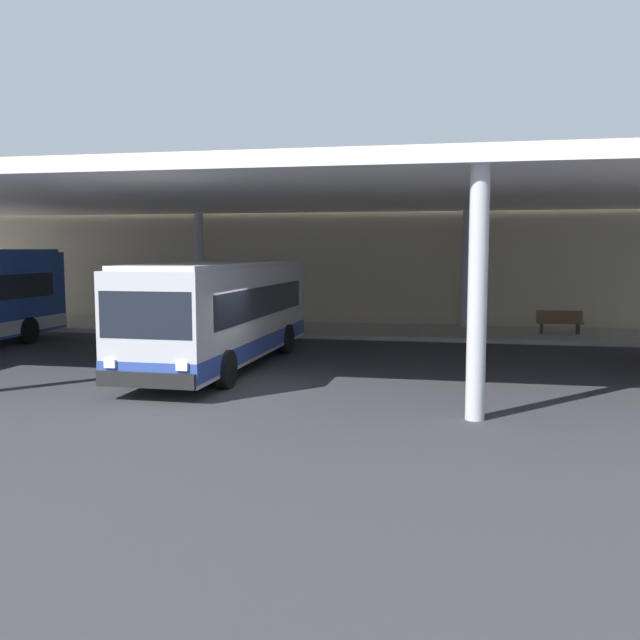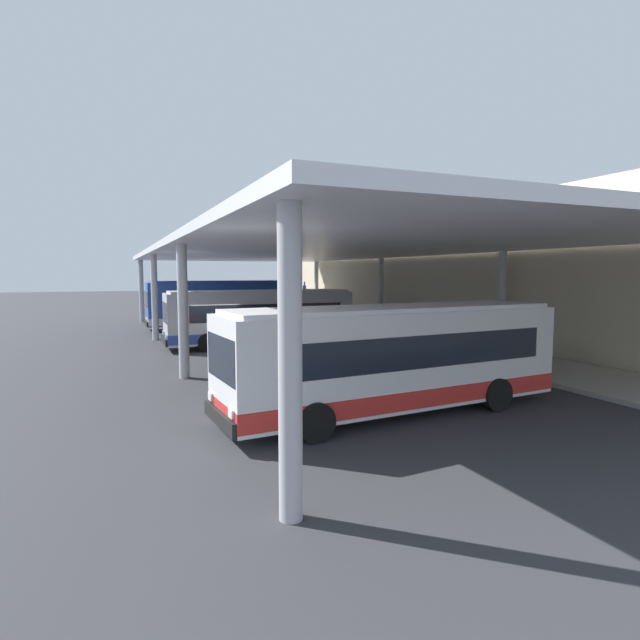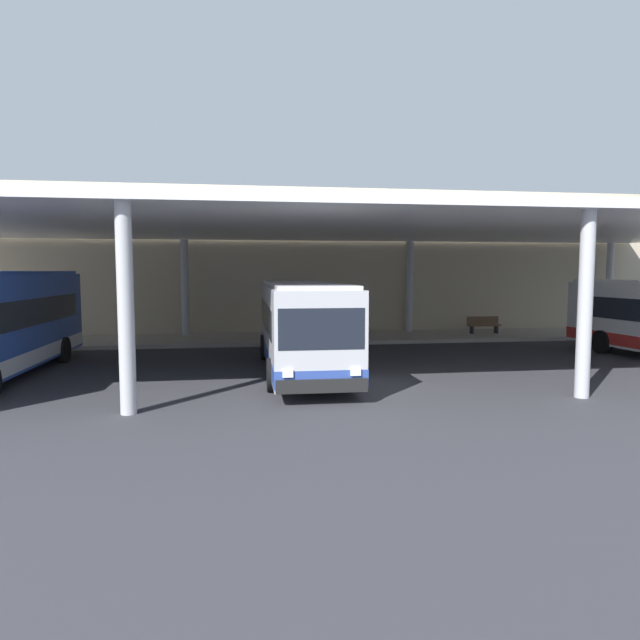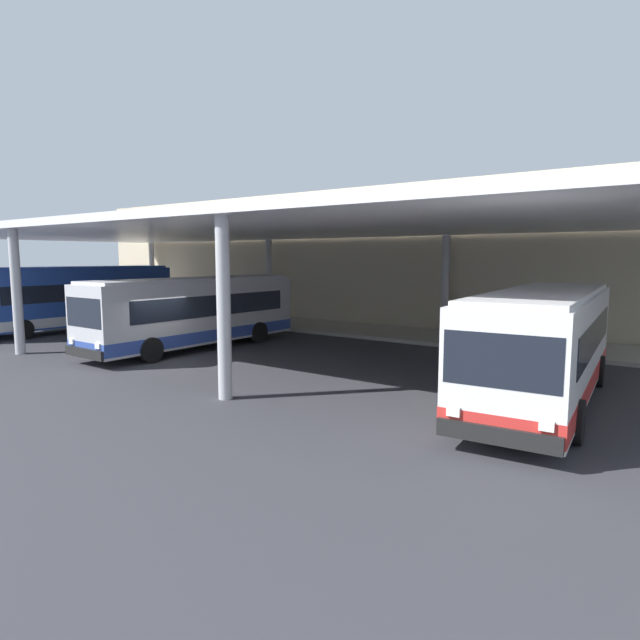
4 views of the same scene
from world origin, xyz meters
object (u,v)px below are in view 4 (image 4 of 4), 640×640
(bench_waiting, at_px, (505,331))
(banner_sign, at_px, (152,287))
(bus_nearest_bay, at_px, (75,297))
(bus_second_bay, at_px, (194,312))
(bus_middle_bay, at_px, (544,344))

(bench_waiting, height_order, banner_sign, banner_sign)
(bus_nearest_bay, height_order, banner_sign, bus_nearest_bay)
(bus_second_bay, height_order, banner_sign, banner_sign)
(bus_middle_bay, bearing_deg, bench_waiting, 112.35)
(bus_middle_bay, distance_m, bench_waiting, 10.14)
(bus_second_bay, bearing_deg, bench_waiting, 39.27)
(bus_second_bay, bearing_deg, bus_middle_bay, -1.14)
(bus_nearest_bay, bearing_deg, banner_sign, 115.10)
(bus_nearest_bay, xyz_separation_m, bus_middle_bay, (25.13, -0.52, -0.19))
(bus_second_bay, xyz_separation_m, bus_middle_bay, (14.90, -0.30, 0.00))
(bus_second_bay, relative_size, banner_sign, 3.30)
(bus_nearest_bay, bearing_deg, bus_second_bay, -1.27)
(bus_middle_bay, height_order, banner_sign, banner_sign)
(bench_waiting, relative_size, banner_sign, 0.56)
(bench_waiting, bearing_deg, bus_middle_bay, -67.65)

